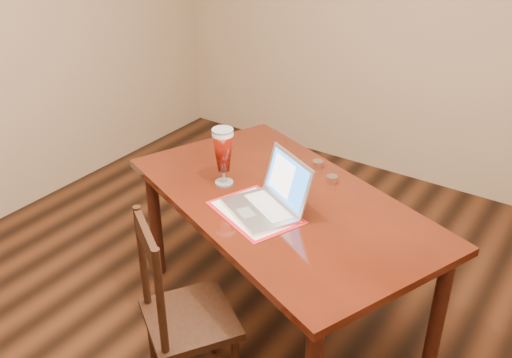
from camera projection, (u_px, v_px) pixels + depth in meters
The scene contains 3 objects.
room_shell at pixel (222, 23), 2.04m from camera, with size 4.51×5.01×2.71m.
dining_table at pixel (279, 212), 2.92m from camera, with size 1.89×1.49×1.09m.
dining_chair at pixel (182, 315), 2.60m from camera, with size 0.56×0.55×0.97m.
Camera 1 is at (1.26, -1.63, 2.26)m, focal length 40.00 mm.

